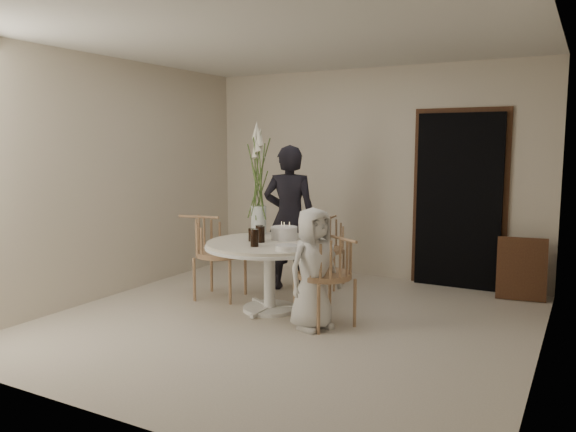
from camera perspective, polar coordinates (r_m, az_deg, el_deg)
The scene contains 18 objects.
ground at distance 5.61m, azimuth -0.05°, elevation -10.70°, with size 4.50×4.50×0.00m, color beige.
room_shell at distance 5.33m, azimuth -0.05°, elevation 6.10°, with size 4.50×4.50×4.50m.
doorway at distance 7.04m, azimuth 16.95°, elevation 1.44°, with size 1.00×0.10×2.10m, color black.
door_trim at distance 7.08m, azimuth 17.03°, elevation 1.95°, with size 1.12×0.03×2.22m, color #52321C.
table at distance 5.83m, azimuth -1.90°, elevation -3.74°, with size 1.33×1.33×0.73m.
picture_frame at distance 6.80m, azimuth 22.64°, elevation -4.99°, with size 0.53×0.04×0.70m, color #52321C.
chair_far at distance 6.96m, azimuth 4.00°, elevation -2.56°, with size 0.50×0.53×0.83m.
chair_right at distance 5.29m, azimuth 4.53°, elevation -5.27°, with size 0.68×0.66×0.90m.
chair_left at distance 6.41m, azimuth -8.01°, elevation -2.87°, with size 0.61×0.58×0.94m.
girl at distance 6.65m, azimuth 0.16°, elevation -0.20°, with size 0.63×0.41×1.72m, color black.
boy at distance 5.27m, azimuth 2.61°, elevation -5.37°, with size 0.56×0.37×1.15m, color silver.
birthday_cake at distance 5.94m, azimuth -0.39°, elevation -1.74°, with size 0.28×0.28×0.18m.
cola_tumbler_a at distance 5.82m, azimuth -2.93°, elevation -1.78°, with size 0.08×0.08×0.17m, color black.
cola_tumbler_b at distance 5.54m, azimuth -3.43°, elevation -2.23°, with size 0.08×0.08×0.17m, color black.
cola_tumbler_c at distance 5.84m, azimuth -3.74°, elevation -1.91°, with size 0.06×0.06×0.13m, color black.
cola_tumbler_d at distance 5.77m, azimuth -2.75°, elevation -1.88°, with size 0.08×0.08×0.17m, color black.
plate_stack at distance 5.32m, azimuth -0.13°, elevation -3.26°, with size 0.21×0.21×0.05m, color white.
flower_vase at distance 6.24m, azimuth -3.02°, elevation 3.56°, with size 0.17×0.17×1.26m.
Camera 1 is at (2.55, -4.68, 1.74)m, focal length 35.00 mm.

